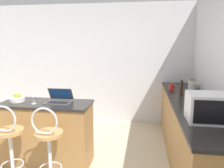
# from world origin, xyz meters

# --- Properties ---
(wall_back) EXTENTS (12.00, 0.06, 2.60)m
(wall_back) POSITION_xyz_m (0.00, 2.61, 1.30)
(wall_back) COLOR silver
(wall_back) RESTS_ON ground_plane
(breakfast_bar) EXTENTS (1.28, 0.54, 0.93)m
(breakfast_bar) POSITION_xyz_m (-0.43, 0.64, 0.47)
(breakfast_bar) COLOR #9E703D
(breakfast_bar) RESTS_ON ground_plane
(counter_right) EXTENTS (0.64, 3.11, 0.93)m
(counter_right) POSITION_xyz_m (1.64, 1.04, 0.47)
(counter_right) COLOR #9E703D
(counter_right) RESTS_ON ground_plane
(bar_stool_near) EXTENTS (0.40, 0.40, 1.04)m
(bar_stool_near) POSITION_xyz_m (-0.68, 0.13, 0.49)
(bar_stool_near) COLOR silver
(bar_stool_near) RESTS_ON ground_plane
(bar_stool_far) EXTENTS (0.40, 0.40, 1.04)m
(bar_stool_far) POSITION_xyz_m (-0.18, 0.13, 0.49)
(bar_stool_far) COLOR silver
(bar_stool_far) RESTS_ON ground_plane
(laptop) EXTENTS (0.35, 0.28, 0.19)m
(laptop) POSITION_xyz_m (-0.25, 0.69, 0.98)
(laptop) COLOR #47474C
(laptop) RESTS_ON breakfast_bar
(microwave) EXTENTS (0.46, 0.36, 0.30)m
(microwave) POSITION_xyz_m (1.63, 0.17, 1.08)
(microwave) COLOR silver
(microwave) RESTS_ON counter_right
(toaster) EXTENTS (0.18, 0.28, 0.17)m
(toaster) POSITION_xyz_m (1.65, 0.80, 1.01)
(toaster) COLOR #9EA3A8
(toaster) RESTS_ON counter_right
(fruit_bowl) EXTENTS (0.21, 0.21, 0.11)m
(fruit_bowl) POSITION_xyz_m (-0.87, 0.65, 0.97)
(fruit_bowl) COLOR silver
(fruit_bowl) RESTS_ON breakfast_bar
(mug_red) EXTENTS (0.10, 0.09, 0.10)m
(mug_red) POSITION_xyz_m (1.43, 1.81, 0.98)
(mug_red) COLOR red
(mug_red) RESTS_ON counter_right
(storage_jar) EXTENTS (0.12, 0.12, 0.20)m
(storage_jar) POSITION_xyz_m (1.78, 1.83, 1.03)
(storage_jar) COLOR silver
(storage_jar) RESTS_ON counter_right
(wine_glass_short) EXTENTS (0.07, 0.07, 0.14)m
(wine_glass_short) POSITION_xyz_m (-0.56, 0.55, 1.03)
(wine_glass_short) COLOR silver
(wine_glass_short) RESTS_ON breakfast_bar
(mug_white) EXTENTS (0.10, 0.08, 0.10)m
(mug_white) POSITION_xyz_m (1.87, 1.97, 0.98)
(mug_white) COLOR white
(mug_white) RESTS_ON counter_right
(pepper_mill) EXTENTS (0.05, 0.05, 0.25)m
(pepper_mill) POSITION_xyz_m (1.54, 1.41, 1.05)
(pepper_mill) COLOR #331E14
(pepper_mill) RESTS_ON counter_right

